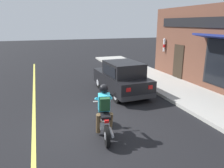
# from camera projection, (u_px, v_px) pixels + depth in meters

# --- Properties ---
(ground_plane) EXTENTS (80.00, 80.00, 0.00)m
(ground_plane) POSITION_uv_depth(u_px,v_px,m) (92.00, 129.00, 7.10)
(ground_plane) COLOR black
(sidewalk_curb) EXTENTS (2.60, 22.00, 0.14)m
(sidewalk_curb) POSITION_uv_depth(u_px,v_px,m) (173.00, 87.00, 11.40)
(sidewalk_curb) COLOR #ADAAA3
(sidewalk_curb) RESTS_ON ground
(lane_stripe) EXTENTS (0.12, 19.80, 0.01)m
(lane_stripe) POSITION_uv_depth(u_px,v_px,m) (34.00, 104.00, 9.27)
(lane_stripe) COLOR #D1C64C
(lane_stripe) RESTS_ON ground
(motorcycle_with_rider) EXTENTS (0.66, 2.01, 1.62)m
(motorcycle_with_rider) POSITION_uv_depth(u_px,v_px,m) (104.00, 114.00, 6.57)
(motorcycle_with_rider) COLOR black
(motorcycle_with_rider) RESTS_ON ground
(car_hatchback) EXTENTS (1.83, 3.86, 1.57)m
(car_hatchback) POSITION_uv_depth(u_px,v_px,m) (122.00, 78.00, 10.52)
(car_hatchback) COLOR black
(car_hatchback) RESTS_ON ground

